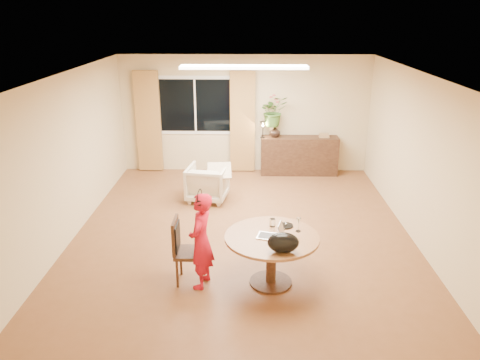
# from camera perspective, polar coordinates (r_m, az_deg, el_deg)

# --- Properties ---
(floor) EXTENTS (6.50, 6.50, 0.00)m
(floor) POSITION_cam_1_polar(r_m,az_deg,el_deg) (7.84, 0.32, -6.40)
(floor) COLOR brown
(floor) RESTS_ON ground
(ceiling) EXTENTS (6.50, 6.50, 0.00)m
(ceiling) POSITION_cam_1_polar(r_m,az_deg,el_deg) (7.08, 0.36, 12.80)
(ceiling) COLOR white
(ceiling) RESTS_ON wall_back
(wall_back) EXTENTS (5.50, 0.00, 5.50)m
(wall_back) POSITION_cam_1_polar(r_m,az_deg,el_deg) (10.50, 0.60, 8.00)
(wall_back) COLOR #D1BC87
(wall_back) RESTS_ON floor
(wall_left) EXTENTS (0.00, 6.50, 6.50)m
(wall_left) POSITION_cam_1_polar(r_m,az_deg,el_deg) (7.89, -20.08, 2.65)
(wall_left) COLOR #D1BC87
(wall_left) RESTS_ON floor
(wall_right) EXTENTS (0.00, 6.50, 6.50)m
(wall_right) POSITION_cam_1_polar(r_m,az_deg,el_deg) (7.82, 20.94, 2.40)
(wall_right) COLOR #D1BC87
(wall_right) RESTS_ON floor
(window) EXTENTS (1.70, 0.03, 1.30)m
(window) POSITION_cam_1_polar(r_m,az_deg,el_deg) (10.51, -5.48, 9.03)
(window) COLOR white
(window) RESTS_ON wall_back
(curtain_left) EXTENTS (0.55, 0.08, 2.25)m
(curtain_left) POSITION_cam_1_polar(r_m,az_deg,el_deg) (10.68, -11.11, 6.98)
(curtain_left) COLOR brown
(curtain_left) RESTS_ON wall_back
(curtain_right) EXTENTS (0.55, 0.08, 2.25)m
(curtain_right) POSITION_cam_1_polar(r_m,az_deg,el_deg) (10.45, 0.31, 7.06)
(curtain_right) COLOR brown
(curtain_right) RESTS_ON wall_back
(ceiling_panel) EXTENTS (2.20, 0.35, 0.05)m
(ceiling_panel) POSITION_cam_1_polar(r_m,az_deg,el_deg) (8.27, 0.48, 13.60)
(ceiling_panel) COLOR white
(ceiling_panel) RESTS_ON ceiling
(dining_table) EXTENTS (1.25, 1.25, 0.71)m
(dining_table) POSITION_cam_1_polar(r_m,az_deg,el_deg) (6.24, 3.88, -8.06)
(dining_table) COLOR brown
(dining_table) RESTS_ON floor
(dining_chair) EXTENTS (0.45, 0.41, 0.92)m
(dining_chair) POSITION_cam_1_polar(r_m,az_deg,el_deg) (6.36, -6.07, -8.59)
(dining_chair) COLOR black
(dining_chair) RESTS_ON floor
(child) EXTENTS (0.54, 0.42, 1.32)m
(child) POSITION_cam_1_polar(r_m,az_deg,el_deg) (6.16, -4.77, -7.40)
(child) COLOR red
(child) RESTS_ON floor
(laptop) EXTENTS (0.38, 0.30, 0.22)m
(laptop) POSITION_cam_1_polar(r_m,az_deg,el_deg) (6.10, 3.65, -6.00)
(laptop) COLOR #B7B7BC
(laptop) RESTS_ON dining_table
(tumbler) EXTENTS (0.09, 0.09, 0.11)m
(tumbler) POSITION_cam_1_polar(r_m,az_deg,el_deg) (6.41, 3.98, -5.21)
(tumbler) COLOR white
(tumbler) RESTS_ON dining_table
(wine_glass) EXTENTS (0.08, 0.08, 0.20)m
(wine_glass) POSITION_cam_1_polar(r_m,az_deg,el_deg) (6.29, 7.14, -5.40)
(wine_glass) COLOR white
(wine_glass) RESTS_ON dining_table
(pot_lid) EXTENTS (0.26, 0.26, 0.03)m
(pot_lid) POSITION_cam_1_polar(r_m,az_deg,el_deg) (6.44, 5.60, -5.50)
(pot_lid) COLOR white
(pot_lid) RESTS_ON dining_table
(handbag) EXTENTS (0.43, 0.31, 0.26)m
(handbag) POSITION_cam_1_polar(r_m,az_deg,el_deg) (5.74, 5.29, -7.62)
(handbag) COLOR black
(handbag) RESTS_ON dining_table
(armchair) EXTENTS (0.85, 0.86, 0.69)m
(armchair) POSITION_cam_1_polar(r_m,az_deg,el_deg) (9.06, -3.98, -0.34)
(armchair) COLOR beige
(armchair) RESTS_ON floor
(throw) EXTENTS (0.49, 0.58, 0.03)m
(throw) POSITION_cam_1_polar(r_m,az_deg,el_deg) (8.84, -2.54, 1.64)
(throw) COLOR beige
(throw) RESTS_ON armchair
(sideboard) EXTENTS (1.70, 0.42, 0.85)m
(sideboard) POSITION_cam_1_polar(r_m,az_deg,el_deg) (10.55, 7.22, 2.98)
(sideboard) COLOR black
(sideboard) RESTS_ON floor
(vase) EXTENTS (0.30, 0.30, 0.25)m
(vase) POSITION_cam_1_polar(r_m,az_deg,el_deg) (10.36, 4.28, 5.92)
(vase) COLOR black
(vase) RESTS_ON sideboard
(bouquet) EXTENTS (0.73, 0.68, 0.66)m
(bouquet) POSITION_cam_1_polar(r_m,az_deg,el_deg) (10.26, 4.10, 8.38)
(bouquet) COLOR #286A2B
(bouquet) RESTS_ON vase
(book_stack) EXTENTS (0.22, 0.17, 0.09)m
(book_stack) POSITION_cam_1_polar(r_m,az_deg,el_deg) (10.49, 10.21, 5.39)
(book_stack) COLOR #916A4A
(book_stack) RESTS_ON sideboard
(desk_lamp) EXTENTS (0.16, 0.16, 0.37)m
(desk_lamp) POSITION_cam_1_polar(r_m,az_deg,el_deg) (10.28, 2.80, 6.20)
(desk_lamp) COLOR black
(desk_lamp) RESTS_ON sideboard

